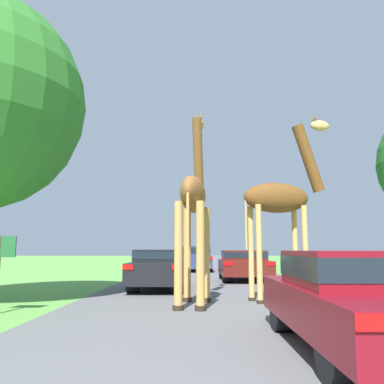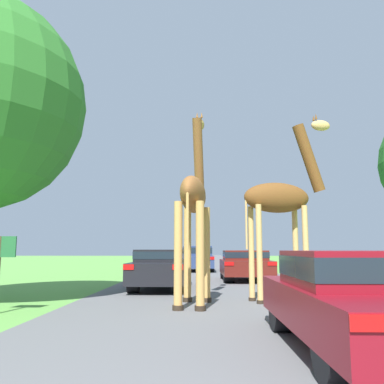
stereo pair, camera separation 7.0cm
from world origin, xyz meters
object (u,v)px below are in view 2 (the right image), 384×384
object	(u,v)px
car_lead_maroon	(356,296)
car_queue_right	(245,264)
giraffe_companion	(283,199)
car_far_ahead	(160,268)
giraffe_near_road	(194,203)
car_queue_left	(198,258)

from	to	relation	value
car_lead_maroon	car_queue_right	world-z (taller)	car_lead_maroon
giraffe_companion	car_queue_right	bearing A→B (deg)	168.23
car_lead_maroon	car_far_ahead	xyz separation A→B (m)	(-3.42, 8.33, -0.01)
giraffe_near_road	car_queue_right	distance (m)	8.16
car_lead_maroon	car_far_ahead	bearing A→B (deg)	112.36
giraffe_companion	car_far_ahead	distance (m)	5.12
car_queue_right	car_far_ahead	bearing A→B (deg)	-130.94
giraffe_companion	car_lead_maroon	xyz separation A→B (m)	(-0.12, -5.17, -1.92)
car_queue_right	car_queue_left	bearing A→B (deg)	105.65
giraffe_companion	car_lead_maroon	distance (m)	5.52
car_far_ahead	car_queue_right	bearing A→B (deg)	49.06
giraffe_near_road	car_lead_maroon	bearing A→B (deg)	-56.86
car_lead_maroon	car_queue_right	bearing A→B (deg)	90.72
giraffe_near_road	car_queue_left	distance (m)	15.24
giraffe_near_road	car_queue_right	xyz separation A→B (m)	(2.07, 7.69, -1.77)
giraffe_companion	car_queue_right	size ratio (longest dim) A/B	1.28
car_lead_maroon	car_far_ahead	distance (m)	9.00
giraffe_companion	car_queue_left	world-z (taller)	giraffe_companion
car_queue_left	giraffe_companion	bearing A→B (deg)	-80.67
car_lead_maroon	car_queue_left	world-z (taller)	car_queue_left
car_queue_right	car_far_ahead	distance (m)	5.00
giraffe_near_road	car_lead_maroon	world-z (taller)	giraffe_near_road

